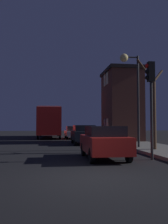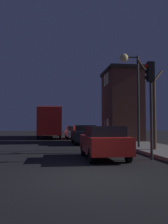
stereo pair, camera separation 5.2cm
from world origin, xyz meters
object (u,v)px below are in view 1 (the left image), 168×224
car_far_lane (73,132)px  traffic_light (150,89)px  streetlamp (130,77)px  bus (49,120)px  bare_tree (153,106)px  car_near_lane (104,142)px  car_mid_lane (84,134)px

car_far_lane → traffic_light: bearing=-83.8°
streetlamp → bus: streetlamp is taller
bare_tree → car_far_lane: size_ratio=1.11×
streetlamp → bare_tree: bearing=-58.6°
bare_tree → car_near_lane: (-3.40, -2.40, -1.83)m
streetlamp → car_far_lane: (-2.42, 13.02, -3.82)m
streetlamp → traffic_light: size_ratio=1.34×
traffic_light → car_mid_lane: bearing=101.0°
streetlamp → car_mid_lane: 6.57m
bare_tree → car_far_lane: (-3.28, 14.43, -1.87)m
bus → car_far_lane: bus is taller
streetlamp → bus: size_ratio=0.54×
traffic_light → car_near_lane: 3.15m
car_near_lane → traffic_light: bearing=-16.1°
streetlamp → car_far_lane: 13.78m
bus → car_near_lane: (2.57, -19.75, -1.32)m
bus → car_mid_lane: bus is taller
traffic_light → bus: traffic_light is taller
bare_tree → car_mid_lane: bare_tree is taller
bus → streetlamp: bearing=-72.2°
bus → car_mid_lane: 11.50m
bus → car_far_lane: 4.19m
bus → car_far_lane: size_ratio=2.32×
car_near_lane → car_far_lane: car_near_lane is taller
streetlamp → car_far_lane: streetlamp is taller
car_mid_lane → car_far_lane: 8.16m
traffic_light → car_far_lane: 17.67m
car_near_lane → streetlamp: bearing=56.3°
streetlamp → bus: (-5.11, 15.94, -2.47)m
streetlamp → car_far_lane: size_ratio=1.27×
car_near_lane → car_far_lane: size_ratio=0.84×
car_mid_lane → car_near_lane: bearing=-91.5°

